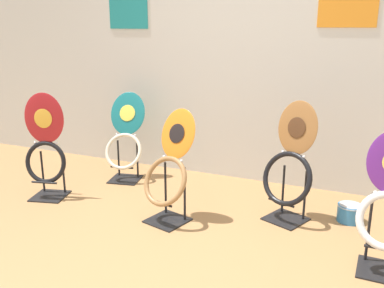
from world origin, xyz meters
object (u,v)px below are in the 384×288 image
at_px(toilet_seat_display_crimson_swirl, 45,147).
at_px(paint_can, 350,212).
at_px(toilet_seat_display_teal_sax, 125,141).
at_px(toilet_seat_display_woodgrain, 290,169).
at_px(toilet_seat_display_orange_sun, 169,170).

height_order(toilet_seat_display_crimson_swirl, paint_can, toilet_seat_display_crimson_swirl).
bearing_deg(toilet_seat_display_crimson_swirl, toilet_seat_display_teal_sax, 60.37).
relative_size(toilet_seat_display_crimson_swirl, paint_can, 4.83).
bearing_deg(toilet_seat_display_woodgrain, toilet_seat_display_crimson_swirl, -169.43).
height_order(toilet_seat_display_orange_sun, paint_can, toilet_seat_display_orange_sun).
bearing_deg(toilet_seat_display_woodgrain, toilet_seat_display_teal_sax, 169.94).
height_order(toilet_seat_display_orange_sun, toilet_seat_display_teal_sax, toilet_seat_display_orange_sun).
distance_m(toilet_seat_display_crimson_swirl, paint_can, 2.53).
distance_m(toilet_seat_display_woodgrain, toilet_seat_display_crimson_swirl, 2.03).
xyz_separation_m(toilet_seat_display_orange_sun, toilet_seat_display_woodgrain, (0.82, 0.37, 0.00)).
height_order(toilet_seat_display_teal_sax, toilet_seat_display_woodgrain, toilet_seat_display_woodgrain).
xyz_separation_m(toilet_seat_display_orange_sun, toilet_seat_display_crimson_swirl, (-1.17, -0.01, 0.04)).
distance_m(toilet_seat_display_orange_sun, toilet_seat_display_teal_sax, 1.03).
bearing_deg(toilet_seat_display_teal_sax, toilet_seat_display_crimson_swirl, -119.63).
relative_size(toilet_seat_display_teal_sax, toilet_seat_display_crimson_swirl, 0.91).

